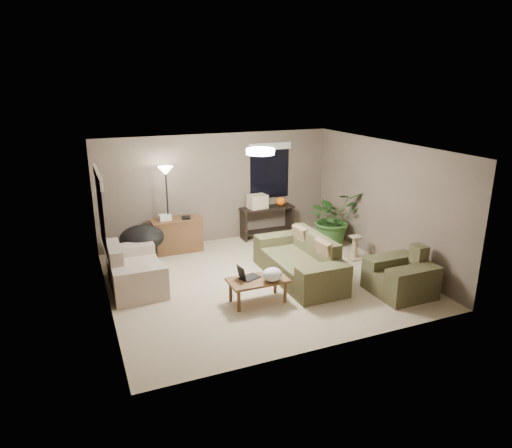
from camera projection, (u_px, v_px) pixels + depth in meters
name	position (u px, v px, depth m)	size (l,w,h in m)	color
room_shell	(260.00, 217.00, 8.33)	(5.50, 5.50, 5.50)	tan
main_sofa	(300.00, 264.00, 8.68)	(0.95, 2.20, 0.85)	#4D4B2E
throw_pillows	(313.00, 244.00, 8.67)	(0.25, 1.36, 0.47)	#8C7251
loveseat	(134.00, 272.00, 8.31)	(0.90, 1.60, 0.85)	beige
armchair	(401.00, 278.00, 8.06)	(0.95, 1.00, 0.85)	brown
coffee_table	(258.00, 283.00, 7.71)	(1.00, 0.55, 0.42)	brown
laptop	(246.00, 275.00, 7.70)	(0.41, 0.34, 0.24)	black
plastic_bag	(272.00, 274.00, 7.60)	(0.33, 0.30, 0.23)	white
desk	(177.00, 235.00, 10.03)	(1.10, 0.50, 0.75)	brown
desk_papers	(169.00, 217.00, 9.83)	(0.69, 0.28, 0.12)	silver
console_table	(267.00, 220.00, 10.94)	(1.30, 0.40, 0.75)	black
pumpkin	(281.00, 201.00, 10.94)	(0.25, 0.25, 0.21)	orange
cardboard_box	(258.00, 202.00, 10.70)	(0.43, 0.32, 0.32)	beige
papasan_chair	(142.00, 242.00, 9.35)	(1.18, 1.18, 0.80)	black
floor_lamp	(166.00, 181.00, 9.61)	(0.32, 0.32, 1.91)	black
ceiling_fixture	(260.00, 151.00, 7.97)	(0.50, 0.50, 0.10)	white
houseplant	(333.00, 224.00, 10.41)	(1.15, 1.28, 1.00)	#2D5923
cat_scratching_post	(355.00, 249.00, 9.66)	(0.32, 0.32, 0.50)	tan
window_left	(99.00, 199.00, 7.43)	(0.05, 1.56, 1.33)	black
window_back	(270.00, 162.00, 10.82)	(1.06, 0.05, 1.33)	black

